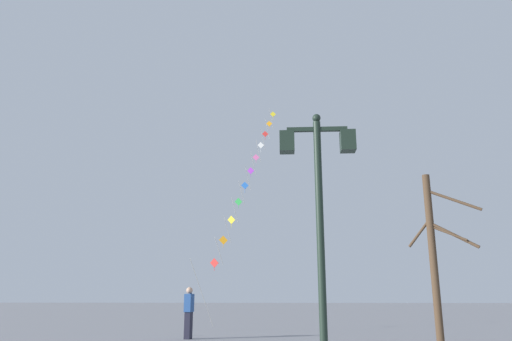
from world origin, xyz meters
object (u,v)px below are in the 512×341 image
twin_lantern_lamp_post (319,189)px  kite_flyer (189,311)px  bare_tree (435,255)px  kite_train (247,181)px

twin_lantern_lamp_post → kite_flyer: 9.46m
twin_lantern_lamp_post → bare_tree: (3.43, 4.74, -0.84)m
bare_tree → twin_lantern_lamp_post: bearing=-125.8°
bare_tree → kite_flyer: bearing=154.6°
kite_train → bare_tree: (6.08, -11.99, -4.98)m
twin_lantern_lamp_post → bare_tree: size_ratio=1.02×
kite_train → twin_lantern_lamp_post: bearing=-81.0°
twin_lantern_lamp_post → bare_tree: bearing=54.2°
bare_tree → kite_train: bearing=116.9°
twin_lantern_lamp_post → kite_flyer: bearing=115.6°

